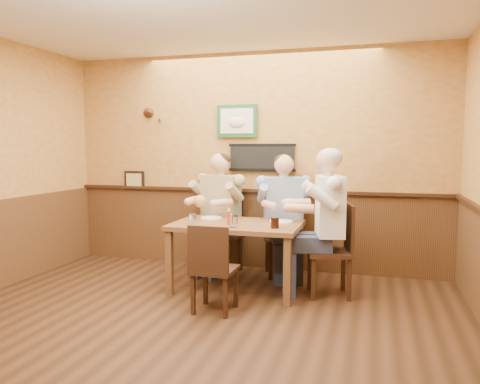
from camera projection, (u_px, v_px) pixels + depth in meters
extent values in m
plane|color=black|center=(175.00, 342.00, 3.83)|extent=(5.00, 5.00, 0.00)
cube|color=gold|center=(253.00, 161.00, 6.08)|extent=(5.00, 0.02, 2.80)
cube|color=brown|center=(252.00, 230.00, 6.15)|extent=(5.00, 0.02, 1.00)
cube|color=black|center=(262.00, 158.00, 6.00)|extent=(0.88, 0.03, 0.34)
cube|color=#1C5328|center=(237.00, 121.00, 6.05)|extent=(0.54, 0.03, 0.42)
cube|color=black|center=(134.00, 180.00, 6.54)|extent=(0.30, 0.03, 0.26)
cube|color=brown|center=(237.00, 225.00, 5.17)|extent=(1.40, 0.90, 0.05)
cube|color=brown|center=(169.00, 263.00, 5.01)|extent=(0.07, 0.07, 0.70)
cube|color=brown|center=(287.00, 272.00, 4.65)|extent=(0.07, 0.07, 0.70)
cube|color=brown|center=(196.00, 248.00, 5.75)|extent=(0.07, 0.07, 0.70)
cube|color=brown|center=(300.00, 254.00, 5.40)|extent=(0.07, 0.07, 0.70)
cylinder|color=white|center=(193.00, 220.00, 4.96)|extent=(0.10, 0.10, 0.13)
cylinder|color=white|center=(233.00, 222.00, 4.87)|extent=(0.09, 0.09, 0.11)
cylinder|color=black|center=(275.00, 223.00, 4.83)|extent=(0.10, 0.10, 0.11)
cylinder|color=red|center=(229.00, 217.00, 5.05)|extent=(0.05, 0.05, 0.16)
cylinder|color=white|center=(230.00, 218.00, 5.17)|extent=(0.04, 0.04, 0.10)
cylinder|color=black|center=(236.00, 219.00, 5.12)|extent=(0.05, 0.05, 0.09)
cylinder|color=white|center=(211.00, 218.00, 5.48)|extent=(0.33, 0.33, 0.02)
cylinder|color=white|center=(281.00, 221.00, 5.22)|extent=(0.33, 0.33, 0.02)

